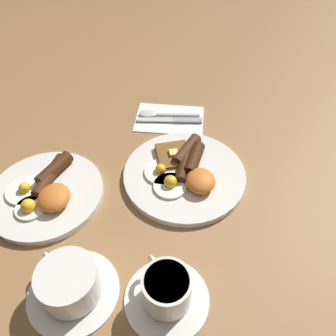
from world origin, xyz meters
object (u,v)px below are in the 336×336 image
(teacup_near, at_px, (166,291))
(teacup_far, at_px, (70,284))
(breakfast_plate_far, at_px, (46,192))
(knife, at_px, (173,120))
(spoon, at_px, (154,114))
(breakfast_plate_near, at_px, (184,172))

(teacup_near, xyz_separation_m, teacup_far, (0.01, 0.16, -0.00))
(breakfast_plate_far, height_order, teacup_far, teacup_far)
(breakfast_plate_far, bearing_deg, knife, -47.93)
(breakfast_plate_far, bearing_deg, teacup_near, -131.41)
(knife, height_order, spoon, spoon)
(breakfast_plate_far, xyz_separation_m, teacup_near, (-0.22, -0.25, 0.02))
(breakfast_plate_near, relative_size, knife, 1.57)
(teacup_far, height_order, spoon, teacup_far)
(teacup_near, distance_m, knife, 0.48)
(teacup_near, bearing_deg, breakfast_plate_near, -8.63)
(breakfast_plate_near, height_order, spoon, breakfast_plate_near)
(breakfast_plate_far, distance_m, knife, 0.37)
(breakfast_plate_near, xyz_separation_m, breakfast_plate_far, (-0.05, 0.30, 0.00))
(breakfast_plate_near, bearing_deg, breakfast_plate_far, 100.42)
(breakfast_plate_near, bearing_deg, teacup_far, 142.81)
(teacup_far, distance_m, spoon, 0.50)
(breakfast_plate_far, height_order, spoon, breakfast_plate_far)
(teacup_far, bearing_deg, breakfast_plate_far, 24.30)
(knife, xyz_separation_m, spoon, (0.03, 0.05, 0.00))
(teacup_near, height_order, knife, teacup_near)
(teacup_near, bearing_deg, teacup_far, 85.19)
(knife, bearing_deg, spoon, -24.72)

